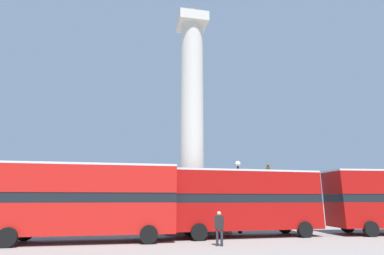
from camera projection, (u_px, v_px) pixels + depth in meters
The scene contains 7 objects.
ground_plane at pixel (192, 232), 22.69m from camera, with size 200.00×200.00×0.00m, color gray.
monument_column at pixel (192, 136), 24.41m from camera, with size 4.74×4.74×19.23m.
bus_a at pixel (245, 199), 20.11m from camera, with size 10.06×2.95×4.29m.
bus_c at pixel (88, 199), 17.50m from camera, with size 10.23×3.05×4.40m.
equestrian_statue at pixel (271, 207), 29.40m from camera, with size 3.20×2.45×5.87m.
street_lamp at pixel (239, 192), 22.19m from camera, with size 0.41×0.41×5.21m.
pedestrian_near_lamp at pixel (219, 226), 15.87m from camera, with size 0.48×0.42×1.76m.
Camera 1 is at (-4.87, -23.40, 2.40)m, focal length 28.00 mm.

